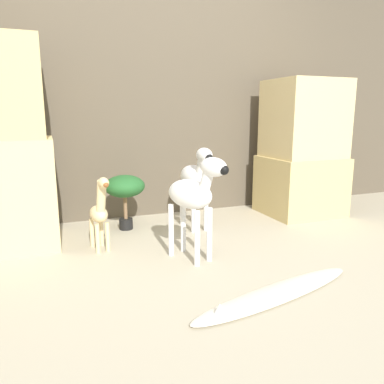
% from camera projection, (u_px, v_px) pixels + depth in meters
% --- Properties ---
extents(ground_plane, '(14.00, 14.00, 0.00)m').
position_uv_depth(ground_plane, '(230.00, 275.00, 2.26)').
color(ground_plane, '#B2A88E').
extents(wall_back, '(6.40, 0.08, 2.20)m').
position_uv_depth(wall_back, '(156.00, 98.00, 3.46)').
color(wall_back, brown).
rests_on(wall_back, ground_plane).
extents(rock_pillar_left, '(0.69, 0.62, 1.46)m').
position_uv_depth(rock_pillar_left, '(1.00, 152.00, 2.64)').
color(rock_pillar_left, '#DBC184').
rests_on(rock_pillar_left, ground_plane).
extents(rock_pillar_right, '(0.69, 0.62, 1.26)m').
position_uv_depth(rock_pillar_right, '(302.00, 151.00, 3.55)').
color(rock_pillar_right, '#D1B775').
rests_on(rock_pillar_right, ground_plane).
extents(zebra_right, '(0.21, 0.50, 0.70)m').
position_uv_depth(zebra_right, '(196.00, 176.00, 3.09)').
color(zebra_right, white).
rests_on(zebra_right, ground_plane).
extents(zebra_left, '(0.33, 0.50, 0.70)m').
position_uv_depth(zebra_left, '(194.00, 194.00, 2.41)').
color(zebra_left, white).
rests_on(zebra_left, ground_plane).
extents(giraffe_figurine, '(0.15, 0.35, 0.55)m').
position_uv_depth(giraffe_figurine, '(100.00, 211.00, 2.61)').
color(giraffe_figurine, beige).
rests_on(giraffe_figurine, ground_plane).
extents(potted_palm_front, '(0.33, 0.33, 0.46)m').
position_uv_depth(potted_palm_front, '(125.00, 188.00, 3.09)').
color(potted_palm_front, black).
rests_on(potted_palm_front, ground_plane).
extents(surfboard, '(1.15, 0.45, 0.07)m').
position_uv_depth(surfboard, '(276.00, 293.00, 1.99)').
color(surfboard, silver).
rests_on(surfboard, ground_plane).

